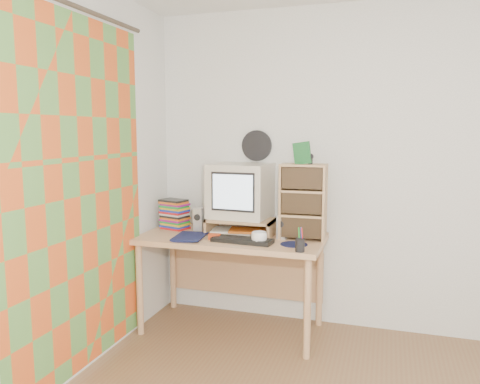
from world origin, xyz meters
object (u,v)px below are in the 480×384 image
Objects in this scene: keyboard at (242,240)px; dvd_stack at (174,211)px; cd_rack at (303,202)px; crt_monitor at (240,191)px; mug at (259,238)px; desk at (234,251)px; diary at (176,234)px.

dvd_stack is at bearing 161.45° from keyboard.
dvd_stack is 1.08m from cd_rack.
crt_monitor is 0.58m from dvd_stack.
dvd_stack is at bearing 159.34° from mug.
crt_monitor reaches higher than desk.
diary reaches higher than desk.
keyboard is 0.53m from cd_rack.
mug reaches higher than desk.
diary is (-0.91, -0.26, -0.25)m from cd_rack.
diary is at bearing -165.74° from cd_rack.
desk is 0.68m from cd_rack.
keyboard is at bearing -150.04° from cd_rack.
cd_rack reaches higher than mug.
cd_rack is (0.39, 0.24, 0.27)m from keyboard.
desk is 0.31m from keyboard.
dvd_stack is 1.12× the size of diary.
dvd_stack is (-0.67, 0.29, 0.13)m from keyboard.
keyboard is 1.70× the size of diary.
keyboard is (0.14, -0.23, 0.15)m from desk.
diary is (-0.38, -0.25, 0.16)m from desk.
crt_monitor is at bearing 126.81° from mug.
keyboard is at bearing -65.60° from crt_monitor.
dvd_stack reaches higher than desk.
desk is at bearing 179.66° from cd_rack.
cd_rack is (0.51, -0.08, -0.05)m from crt_monitor.
cd_rack reaches higher than crt_monitor.
crt_monitor is at bearing 115.11° from keyboard.
mug reaches higher than keyboard.
mug is 0.43× the size of diary.
keyboard is at bearing -7.24° from dvd_stack.
cd_rack is at bearing 9.16° from diary.
crt_monitor is 1.00× the size of keyboard.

